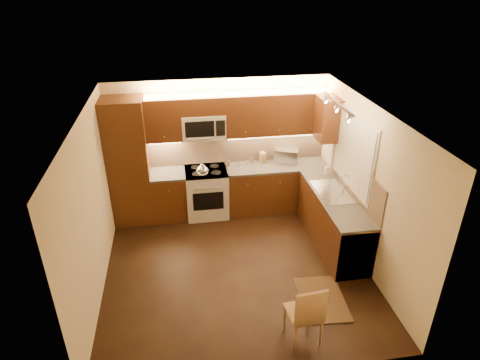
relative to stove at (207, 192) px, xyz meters
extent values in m
cube|color=black|center=(0.30, -1.68, -0.46)|extent=(4.00, 4.00, 0.01)
cube|color=beige|center=(0.30, -1.68, 2.04)|extent=(4.00, 4.00, 0.01)
cube|color=beige|center=(0.30, 0.32, 0.79)|extent=(4.00, 0.01, 2.50)
cube|color=beige|center=(0.30, -3.67, 0.79)|extent=(4.00, 0.01, 2.50)
cube|color=beige|center=(-1.70, -1.68, 0.79)|extent=(0.01, 4.00, 2.50)
cube|color=beige|center=(2.30, -1.68, 0.79)|extent=(0.01, 4.00, 2.50)
cube|color=#3F1B0D|center=(-1.35, 0.02, 0.69)|extent=(0.70, 0.60, 2.30)
cube|color=#3F1B0D|center=(-0.69, 0.02, -0.03)|extent=(0.62, 0.60, 0.86)
cube|color=#322F2D|center=(-0.69, 0.02, 0.42)|extent=(0.62, 0.60, 0.04)
cube|color=#3F1B0D|center=(1.34, 0.02, -0.03)|extent=(1.92, 0.60, 0.86)
cube|color=#322F2D|center=(1.34, 0.02, 0.42)|extent=(1.92, 0.60, 0.04)
cube|color=#3F1B0D|center=(2.00, -1.28, -0.03)|extent=(0.60, 2.00, 0.86)
cube|color=#322F2D|center=(2.00, -1.28, 0.42)|extent=(0.60, 2.00, 0.04)
cube|color=silver|center=(2.00, -1.98, -0.03)|extent=(0.58, 0.60, 0.84)
cube|color=tan|center=(0.65, 0.31, 0.74)|extent=(3.30, 0.02, 0.60)
cube|color=tan|center=(2.29, -1.28, 0.74)|extent=(0.02, 2.00, 0.60)
cube|color=#3F1B0D|center=(-0.69, 0.15, 1.42)|extent=(0.62, 0.35, 0.75)
cube|color=#3F1B0D|center=(1.34, 0.15, 1.42)|extent=(1.92, 0.35, 0.75)
cube|color=#3F1B0D|center=(0.00, 0.15, 1.63)|extent=(0.76, 0.35, 0.31)
cube|color=#3F1B0D|center=(2.12, -0.28, 1.42)|extent=(0.35, 0.50, 0.75)
cube|color=silver|center=(2.29, -1.12, 1.14)|extent=(0.03, 1.44, 1.24)
cube|color=silver|center=(2.27, -1.12, 1.14)|extent=(0.02, 1.36, 1.16)
cube|color=silver|center=(1.85, -1.27, 2.00)|extent=(0.04, 1.20, 0.03)
cube|color=silver|center=(1.55, 0.19, 0.57)|extent=(0.52, 0.47, 0.26)
cube|color=#AD7A4E|center=(1.10, 0.22, 0.54)|extent=(0.12, 0.16, 0.20)
cylinder|color=silver|center=(0.63, 0.14, 0.49)|extent=(0.05, 0.05, 0.10)
cylinder|color=olive|center=(0.89, 0.19, 0.49)|extent=(0.06, 0.06, 0.10)
cylinder|color=silver|center=(0.80, 0.15, 0.49)|extent=(0.06, 0.06, 0.10)
cylinder|color=brown|center=(0.44, 0.16, 0.49)|extent=(0.05, 0.05, 0.10)
imported|color=silver|center=(2.16, -0.44, 0.53)|extent=(0.08, 0.08, 0.18)
cube|color=black|center=(1.40, -2.58, -0.45)|extent=(0.68, 0.97, 0.01)
camera|label=1|loc=(-0.46, -6.77, 3.74)|focal=30.88mm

